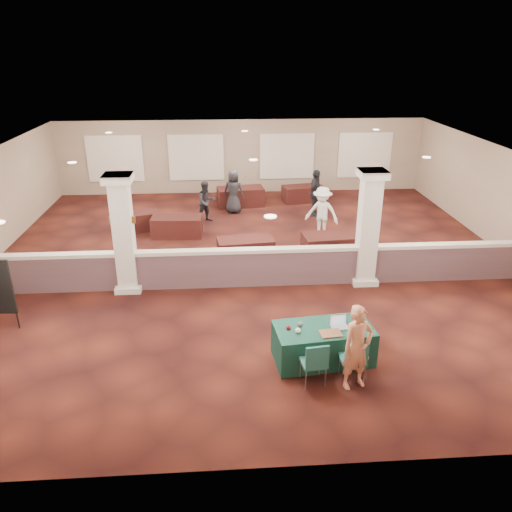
{
  "coord_description": "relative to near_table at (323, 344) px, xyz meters",
  "views": [
    {
      "loc": [
        -0.89,
        -13.93,
        6.2
      ],
      "look_at": [
        -0.06,
        -2.0,
        1.09
      ],
      "focal_mm": 35.0,
      "sensor_mm": 36.0,
      "label": 1
    }
  ],
  "objects": [
    {
      "name": "ground",
      "position": [
        -1.13,
        5.14,
        -0.39
      ],
      "size": [
        16.0,
        16.0,
        0.0
      ],
      "primitive_type": "plane",
      "color": "#451911",
      "rests_on": "ground"
    },
    {
      "name": "attendee_d",
      "position": [
        -1.59,
        10.18,
        0.46
      ],
      "size": [
        0.94,
        0.68,
        1.71
      ],
      "primitive_type": "imported",
      "rotation": [
        0.0,
        0.0,
        2.84
      ],
      "color": "black",
      "rests_on": "ground"
    },
    {
      "name": "column_right",
      "position": [
        1.87,
        3.64,
        1.25
      ],
      "size": [
        0.72,
        0.72,
        3.2
      ],
      "color": "silver",
      "rests_on": "ground"
    },
    {
      "name": "attendee_c",
      "position": [
        1.54,
        9.58,
        0.51
      ],
      "size": [
        0.92,
        1.17,
        1.81
      ],
      "primitive_type": "imported",
      "rotation": [
        0.0,
        0.0,
        1.11
      ],
      "color": "black",
      "rests_on": "ground"
    },
    {
      "name": "far_table_front_right",
      "position": [
        1.37,
        5.44,
        -0.01
      ],
      "size": [
        1.94,
        1.11,
        0.75
      ],
      "primitive_type": "cube",
      "rotation": [
        0.0,
        0.0,
        0.1
      ],
      "color": "black",
      "rests_on": "ground"
    },
    {
      "name": "wall_back",
      "position": [
        -1.13,
        13.14,
        1.21
      ],
      "size": [
        16.0,
        0.04,
        3.2
      ],
      "primitive_type": "cube",
      "color": "#876B5D",
      "rests_on": "ground"
    },
    {
      "name": "wall_front",
      "position": [
        -1.13,
        -2.86,
        1.21
      ],
      "size": [
        16.0,
        0.04,
        3.2
      ],
      "primitive_type": "cube",
      "color": "#876B5D",
      "rests_on": "ground"
    },
    {
      "name": "screen_glow",
      "position": [
        0.31,
        0.1,
        0.51
      ],
      "size": [
        0.32,
        0.04,
        0.2
      ],
      "primitive_type": "cube",
      "rotation": [
        0.0,
        0.0,
        0.11
      ],
      "color": "silver",
      "rests_on": "near_table"
    },
    {
      "name": "laptop_base",
      "position": [
        0.32,
        -0.02,
        0.4
      ],
      "size": [
        0.38,
        0.28,
        0.02
      ],
      "primitive_type": "cube",
      "rotation": [
        0.0,
        0.0,
        0.11
      ],
      "color": "silver",
      "rests_on": "near_table"
    },
    {
      "name": "partition_wall",
      "position": [
        -1.13,
        3.64,
        0.18
      ],
      "size": [
        15.6,
        0.28,
        1.1
      ],
      "color": "brown",
      "rests_on": "ground"
    },
    {
      "name": "woman",
      "position": [
        0.45,
        -0.91,
        0.48
      ],
      "size": [
        0.73,
        0.6,
        1.75
      ],
      "primitive_type": "imported",
      "rotation": [
        0.0,
        0.0,
        0.33
      ],
      "color": "#D77E5D",
      "rests_on": "ground"
    },
    {
      "name": "conf_chair_main",
      "position": [
        0.45,
        -0.8,
        0.17
      ],
      "size": [
        0.49,
        0.49,
        0.95
      ],
      "rotation": [
        0.0,
        0.0,
        0.03
      ],
      "color": "#1C5152",
      "rests_on": "ground"
    },
    {
      "name": "conf_chair_side",
      "position": [
        -0.33,
        -0.84,
        0.18
      ],
      "size": [
        0.54,
        0.54,
        0.96
      ],
      "rotation": [
        0.0,
        0.0,
        0.13
      ],
      "color": "#1C5152",
      "rests_on": "ground"
    },
    {
      "name": "scissors",
      "position": [
        0.72,
        -0.22,
        0.4
      ],
      "size": [
        0.13,
        0.05,
        0.01
      ],
      "primitive_type": "cube",
      "rotation": [
        0.0,
        0.0,
        0.11
      ],
      "color": "red",
      "rests_on": "near_table"
    },
    {
      "name": "sconce_left",
      "position": [
        -4.91,
        3.64,
        1.61
      ],
      "size": [
        0.12,
        0.12,
        0.18
      ],
      "color": "brown",
      "rests_on": "column_left"
    },
    {
      "name": "attendee_b",
      "position": [
        1.34,
        7.2,
        0.5
      ],
      "size": [
        1.26,
        0.98,
        1.79
      ],
      "primitive_type": "imported",
      "rotation": [
        0.0,
        0.0,
        -0.47
      ],
      "color": "silver",
      "rests_on": "ground"
    },
    {
      "name": "far_table_back_left",
      "position": [
        -5.1,
        8.41,
        -0.07
      ],
      "size": [
        1.75,
        1.24,
        0.64
      ],
      "primitive_type": "cube",
      "rotation": [
        0.0,
        0.0,
        0.31
      ],
      "color": "black",
      "rests_on": "ground"
    },
    {
      "name": "yarn_cream",
      "position": [
        -0.57,
        -0.17,
        0.45
      ],
      "size": [
        0.12,
        0.12,
        0.12
      ],
      "primitive_type": "sphere",
      "color": "beige",
      "rests_on": "near_table"
    },
    {
      "name": "far_table_front_center",
      "position": [
        -1.36,
        5.44,
        -0.04
      ],
      "size": [
        1.79,
        1.04,
        0.69
      ],
      "primitive_type": "cube",
      "rotation": [
        0.0,
        0.0,
        0.12
      ],
      "color": "black",
      "rests_on": "ground"
    },
    {
      "name": "near_table",
      "position": [
        0.0,
        0.0,
        0.0
      ],
      "size": [
        2.13,
        1.23,
        0.78
      ],
      "primitive_type": "cube",
      "rotation": [
        0.0,
        0.0,
        0.11
      ],
      "color": "#0E3529",
      "rests_on": "ground"
    },
    {
      "name": "yarn_grey",
      "position": [
        -0.49,
        0.07,
        0.45
      ],
      "size": [
        0.11,
        0.11,
        0.11
      ],
      "primitive_type": "sphere",
      "color": "#434448",
      "rests_on": "near_table"
    },
    {
      "name": "attendee_a",
      "position": [
        -2.63,
        9.14,
        0.38
      ],
      "size": [
        0.85,
        0.71,
        1.55
      ],
      "primitive_type": "imported",
      "rotation": [
        0.0,
        0.0,
        0.49
      ],
      "color": "black",
      "rests_on": "ground"
    },
    {
      "name": "knitting",
      "position": [
        0.08,
        -0.26,
        0.41
      ],
      "size": [
        0.46,
        0.37,
        0.03
      ],
      "primitive_type": "cube",
      "rotation": [
        0.0,
        0.0,
        0.11
      ],
      "color": "#A9511B",
      "rests_on": "near_table"
    },
    {
      "name": "far_table_front_left",
      "position": [
        -3.63,
        7.69,
        -0.04
      ],
      "size": [
        1.77,
        0.95,
        0.7
      ],
      "primitive_type": "cube",
      "rotation": [
        0.0,
        0.0,
        -0.05
      ],
      "color": "black",
      "rests_on": "ground"
    },
    {
      "name": "far_table_back_right",
      "position": [
        1.37,
        11.49,
        -0.05
      ],
      "size": [
        1.78,
        1.11,
        0.67
      ],
      "primitive_type": "cube",
      "rotation": [
        0.0,
        0.0,
        0.18
      ],
      "color": "black",
      "rests_on": "ground"
    },
    {
      "name": "far_table_back_center",
      "position": [
        -1.28,
        11.07,
        -0.01
      ],
      "size": [
        1.97,
        1.16,
        0.76
      ],
      "primitive_type": "cube",
      "rotation": [
        0.0,
        0.0,
        0.13
      ],
      "color": "black",
      "rests_on": "ground"
    },
    {
      "name": "ceiling",
      "position": [
        -1.13,
        5.14,
        2.81
      ],
      "size": [
        16.0,
        16.0,
        0.02
      ],
      "primitive_type": "cube",
      "color": "white",
      "rests_on": "wall_back"
    },
    {
      "name": "yarn_red",
      "position": [
        -0.75,
        -0.03,
        0.44
      ],
      "size": [
        0.11,
        0.11,
        0.11
      ],
      "primitive_type": "sphere",
      "color": "#5D1215",
      "rests_on": "near_table"
    },
    {
      "name": "sconce_right",
      "position": [
        -4.35,
        3.64,
        1.61
      ],
      "size": [
        0.12,
        0.12,
        0.18
      ],
      "color": "brown",
      "rests_on": "column_left"
    },
    {
      "name": "column_left",
      "position": [
        -4.63,
        3.64,
        1.25
      ],
      "size": [
        0.72,
        0.72,
        3.2
      ],
      "color": "silver",
      "rests_on": "ground"
    },
    {
      "name": "laptop_screen",
      "position": [
        0.31,
        0.1,
        0.53
      ],
      "size": [
        0.35,
        0.05,
        0.24
      ],
      "primitive_type": "cube",
      "rotation": [
        0.0,
        0.0,
        0.11
      ],
      "color": "silver",
      "rests_on": "near_table"
    }
  ]
}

